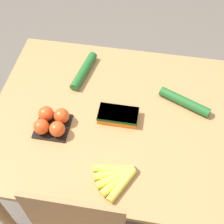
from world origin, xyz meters
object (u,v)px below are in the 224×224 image
(tomato_pack, at_px, (52,122))
(carrot_bag, at_px, (118,115))
(cucumber_far, at_px, (84,71))
(banana_bunch, at_px, (117,177))
(cucumber_near, at_px, (184,102))

(tomato_pack, relative_size, carrot_bag, 0.83)
(carrot_bag, xyz_separation_m, cucumber_far, (0.23, -0.27, -0.00))
(banana_bunch, relative_size, cucumber_far, 0.71)
(banana_bunch, bearing_deg, carrot_bag, -81.91)
(carrot_bag, distance_m, cucumber_far, 0.36)
(cucumber_near, height_order, cucumber_far, same)
(banana_bunch, bearing_deg, cucumber_near, -120.60)
(banana_bunch, distance_m, cucumber_far, 0.66)
(banana_bunch, xyz_separation_m, carrot_bag, (0.05, -0.32, 0.01))
(tomato_pack, distance_m, carrot_bag, 0.32)
(carrot_bag, height_order, cucumber_far, cucumber_far)
(tomato_pack, height_order, cucumber_near, tomato_pack)
(cucumber_near, bearing_deg, carrot_bag, 23.82)
(carrot_bag, relative_size, cucumber_far, 0.72)
(carrot_bag, bearing_deg, cucumber_far, -49.11)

